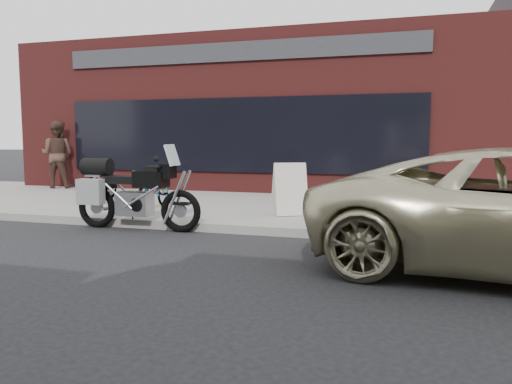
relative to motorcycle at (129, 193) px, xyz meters
name	(u,v)px	position (x,y,z in m)	size (l,w,h in m)	color
ground	(111,316)	(2.16, -3.87, -0.65)	(120.00, 120.00, 0.00)	black
near_sidewalk	(289,207)	(2.16, 3.13, -0.58)	(44.00, 6.00, 0.15)	gray
storefront	(280,121)	(0.16, 10.11, 1.60)	(14.00, 10.07, 4.50)	maroon
motorcycle	(129,193)	(0.00, 0.00, 0.00)	(2.39, 0.79, 1.51)	black
bicycle_front	(154,189)	(-0.34, 1.54, -0.09)	(0.54, 1.56, 0.82)	gray
bicycle_rear	(102,181)	(-2.17, 2.40, -0.03)	(0.44, 1.56, 0.94)	gray
sandwich_sign	(290,189)	(2.52, 1.63, 0.00)	(0.81, 0.79, 0.99)	beige
cafe_table	(106,181)	(-2.84, 3.57, -0.15)	(0.67, 0.67, 0.38)	black
cafe_patron_left	(57,155)	(-5.25, 4.73, 0.49)	(0.96, 0.75, 1.98)	#472F26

